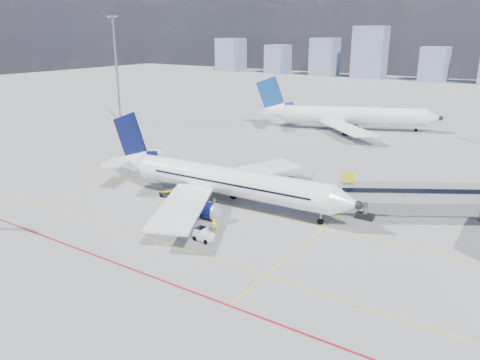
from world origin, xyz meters
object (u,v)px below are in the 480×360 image
at_px(baggage_tug, 203,234).
at_px(second_aircraft, 345,116).
at_px(ramp_worker, 215,225).
at_px(cargo_dolly, 175,213).
at_px(main_aircraft, 220,180).
at_px(belt_loader, 173,195).

bearing_deg(baggage_tug, second_aircraft, 100.56).
bearing_deg(baggage_tug, ramp_worker, 96.19).
relative_size(second_aircraft, cargo_dolly, 10.59).
relative_size(main_aircraft, second_aircraft, 0.93).
relative_size(baggage_tug, belt_loader, 0.39).
xyz_separation_m(second_aircraft, belt_loader, (-1.76, -58.22, -2.63)).
xyz_separation_m(main_aircraft, second_aircraft, (-4.64, 56.07, -0.01)).
bearing_deg(baggage_tug, belt_loader, 146.21).
bearing_deg(baggage_tug, main_aircraft, 118.53).
height_order(main_aircraft, ramp_worker, main_aircraft).
distance_m(second_aircraft, baggage_tug, 67.43).
bearing_deg(second_aircraft, main_aircraft, -108.47).
height_order(baggage_tug, belt_loader, belt_loader).
bearing_deg(ramp_worker, cargo_dolly, 110.71).
distance_m(main_aircraft, belt_loader, 7.24).
bearing_deg(belt_loader, cargo_dolly, -43.95).
height_order(main_aircraft, cargo_dolly, main_aircraft).
bearing_deg(second_aircraft, cargo_dolly, -109.80).
bearing_deg(cargo_dolly, ramp_worker, -11.62).
bearing_deg(cargo_dolly, belt_loader, 120.34).
distance_m(main_aircraft, cargo_dolly, 8.53).
height_order(second_aircraft, cargo_dolly, second_aircraft).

